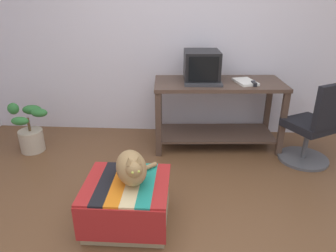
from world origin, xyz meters
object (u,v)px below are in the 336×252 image
object	(u,v)px
keyboard	(203,84)
cat	(132,168)
book	(245,82)
office_chair	(314,129)
tv_monitor	(202,66)
ottoman_with_blanket	(127,203)
desk	(218,103)
stapler	(254,84)
potted_plant	(30,132)

from	to	relation	value
keyboard	cat	bearing A→B (deg)	-116.41
book	office_chair	world-z (taller)	office_chair
tv_monitor	ottoman_with_blanket	bearing A→B (deg)	-116.01
tv_monitor	cat	bearing A→B (deg)	-114.77
desk	book	size ratio (longest dim) A/B	4.95
cat	stapler	bearing A→B (deg)	29.43
desk	keyboard	distance (m)	0.35
ottoman_with_blanket	office_chair	distance (m)	2.04
keyboard	office_chair	bearing A→B (deg)	-12.58
stapler	tv_monitor	bearing A→B (deg)	156.71
tv_monitor	ottoman_with_blanket	world-z (taller)	tv_monitor
keyboard	stapler	world-z (taller)	stapler
tv_monitor	office_chair	world-z (taller)	tv_monitor
book	stapler	world-z (taller)	stapler
keyboard	potted_plant	bearing A→B (deg)	-178.04
desk	cat	bearing A→B (deg)	-122.09
desk	cat	size ratio (longest dim) A/B	3.25
desk	office_chair	size ratio (longest dim) A/B	1.62
tv_monitor	stapler	world-z (taller)	tv_monitor
keyboard	ottoman_with_blanket	size ratio (longest dim) A/B	0.63
office_chair	desk	bearing A→B (deg)	-50.59
tv_monitor	book	bearing A→B (deg)	-13.04
keyboard	cat	world-z (taller)	keyboard
ottoman_with_blanket	tv_monitor	bearing A→B (deg)	67.77
keyboard	cat	size ratio (longest dim) A/B	0.90
desk	keyboard	world-z (taller)	keyboard
desk	potted_plant	xyz separation A→B (m)	(-2.09, -0.27, -0.29)
desk	potted_plant	world-z (taller)	desk
office_chair	stapler	world-z (taller)	office_chair
tv_monitor	book	distance (m)	0.50
potted_plant	stapler	world-z (taller)	stapler
book	stapler	xyz separation A→B (m)	(0.07, -0.10, 0.01)
desk	ottoman_with_blanket	distance (m)	1.65
book	office_chair	distance (m)	0.85
desk	book	world-z (taller)	book
book	cat	distance (m)	1.72
book	cat	xyz separation A→B (m)	(-1.02, -1.36, -0.29)
book	cat	bearing A→B (deg)	-144.08
desk	stapler	world-z (taller)	stapler
office_chair	stapler	size ratio (longest dim) A/B	8.09
cat	tv_monitor	bearing A→B (deg)	49.54
potted_plant	stapler	size ratio (longest dim) A/B	5.12
tv_monitor	cat	distance (m)	1.60
book	office_chair	xyz separation A→B (m)	(0.67, -0.34, -0.39)
ottoman_with_blanket	office_chair	size ratio (longest dim) A/B	0.71
keyboard	potted_plant	size ratio (longest dim) A/B	0.71
stapler	ottoman_with_blanket	bearing A→B (deg)	-137.05
tv_monitor	office_chair	xyz separation A→B (m)	(1.14, -0.41, -0.54)
book	office_chair	bearing A→B (deg)	-43.66
cat	potted_plant	xyz separation A→B (m)	(-1.34, 1.11, -0.25)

